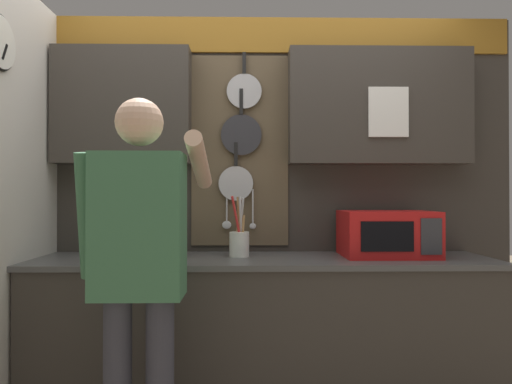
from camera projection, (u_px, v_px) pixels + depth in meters
The scene contains 6 objects.
base_cabinet_counter at pixel (264, 339), 2.55m from camera, with size 2.55×0.60×0.91m.
back_wall_unit at pixel (265, 162), 2.83m from camera, with size 3.12×0.22×2.37m.
microwave at pixel (387, 234), 2.62m from camera, with size 0.52×0.38×0.26m.
knife_block at pixel (168, 240), 2.60m from camera, with size 0.11×0.15×0.26m.
utensil_crock at pixel (239, 241), 2.61m from camera, with size 0.11×0.11×0.35m.
person at pixel (140, 256), 1.96m from camera, with size 0.54×0.64×1.67m.
Camera 1 is at (-0.09, -2.56, 1.25)m, focal length 32.00 mm.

